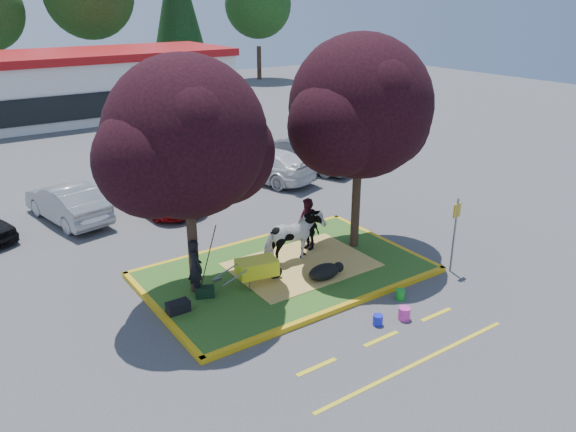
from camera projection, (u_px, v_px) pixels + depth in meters
ground at (286, 274)px, 17.08m from camera, size 90.00×90.00×0.00m
median_island at (286, 272)px, 17.06m from camera, size 8.00×5.00×0.15m
curb_near at (339, 308)px, 15.08m from camera, size 8.30×0.16×0.15m
curb_far at (243, 243)px, 19.04m from camera, size 8.30×0.16×0.15m
curb_left at (159, 312)px, 14.91m from camera, size 0.16×5.30×0.15m
curb_right at (384, 241)px, 19.21m from camera, size 0.16×5.30×0.15m
straw_bedding at (302, 265)px, 17.34m from camera, size 4.20×3.00×0.01m
tree_purple_left at (187, 145)px, 14.32m from camera, size 5.06×4.20×6.51m
tree_purple_right at (361, 113)px, 17.09m from camera, size 5.30×4.40×6.82m
fire_lane_stripe_a at (317, 367)px, 12.81m from camera, size 1.10×0.12×0.01m
fire_lane_stripe_b at (381, 339)px, 13.86m from camera, size 1.10×0.12×0.01m
fire_lane_stripe_c at (436, 314)px, 14.92m from camera, size 1.10×0.12×0.01m
fire_lane_long at (417, 363)px, 12.94m from camera, size 6.00×0.10×0.01m
retail_building at (82, 84)px, 38.78m from camera, size 20.40×8.40×4.40m
cow at (293, 238)px, 17.22m from camera, size 1.93×0.88×1.63m
calf at (324, 272)px, 16.41m from camera, size 1.15×0.82×0.45m
handler at (195, 267)px, 15.39m from camera, size 0.41×0.60×1.63m
visitor_a at (308, 222)px, 18.48m from camera, size 0.65×0.81×1.60m
visitor_b at (310, 230)px, 18.22m from camera, size 0.47×0.82×1.32m
wheelbarrow at (257, 268)px, 15.99m from camera, size 2.05×0.89×0.77m
gear_bag_dark at (178, 307)px, 14.70m from camera, size 0.60×0.33×0.30m
gear_bag_green at (205, 292)px, 15.47m from camera, size 0.60×0.50×0.28m
sign_post at (455, 227)px, 16.75m from camera, size 0.33×0.06×2.37m
bucket_green at (400, 295)px, 15.63m from camera, size 0.33×0.33×0.29m
bucket_pink at (404, 313)px, 14.65m from camera, size 0.38×0.38×0.34m
bucket_blue at (378, 320)px, 14.41m from camera, size 0.28×0.28×0.28m
car_silver at (67, 202)px, 20.94m from camera, size 2.32×4.56×1.43m
car_red at (159, 193)px, 22.19m from camera, size 2.68×4.72×1.24m
car_white at (265, 165)px, 25.58m from camera, size 3.45×5.32×1.43m
car_grey at (309, 155)px, 26.99m from camera, size 3.26×4.87×1.52m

